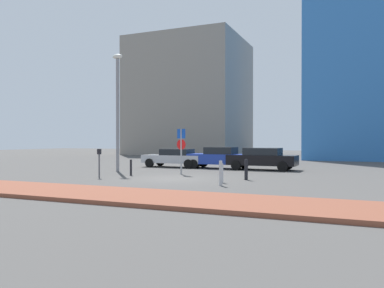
% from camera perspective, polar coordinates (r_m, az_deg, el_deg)
% --- Properties ---
extents(ground_plane, '(120.00, 120.00, 0.00)m').
position_cam_1_polar(ground_plane, '(19.87, -3.08, -5.15)').
color(ground_plane, '#4C4947').
extents(sidewalk_brick, '(40.00, 3.19, 0.14)m').
position_cam_1_polar(sidewalk_brick, '(14.32, -14.83, -7.09)').
color(sidewalk_brick, brown).
rests_on(sidewalk_brick, ground).
extents(parked_car_silver, '(4.58, 1.92, 1.35)m').
position_cam_1_polar(parked_car_silver, '(28.37, -2.62, -2.00)').
color(parked_car_silver, '#B7BABF').
rests_on(parked_car_silver, ground).
extents(parked_car_blue, '(4.63, 2.04, 1.50)m').
position_cam_1_polar(parked_car_blue, '(27.06, 4.09, -2.00)').
color(parked_car_blue, '#1E389E').
rests_on(parked_car_blue, ground).
extents(parked_car_black, '(4.57, 2.17, 1.47)m').
position_cam_1_polar(parked_car_black, '(26.11, 10.38, -2.09)').
color(parked_car_black, black).
rests_on(parked_car_black, ground).
extents(parking_sign_post, '(0.60, 0.13, 2.66)m').
position_cam_1_polar(parking_sign_post, '(22.33, -1.61, -0.23)').
color(parking_sign_post, gray).
rests_on(parking_sign_post, ground).
extents(parking_meter, '(0.18, 0.14, 1.52)m').
position_cam_1_polar(parking_meter, '(20.87, -13.58, -2.20)').
color(parking_meter, '#4C4C51').
rests_on(parking_meter, ground).
extents(street_lamp, '(0.70, 0.36, 7.42)m').
position_cam_1_polar(street_lamp, '(24.88, -10.97, 5.99)').
color(street_lamp, gray).
rests_on(street_lamp, ground).
extents(traffic_bollard_near, '(0.17, 0.17, 1.03)m').
position_cam_1_polar(traffic_bollard_near, '(19.38, 8.02, -3.77)').
color(traffic_bollard_near, black).
rests_on(traffic_bollard_near, ground).
extents(traffic_bollard_mid, '(0.14, 0.14, 1.09)m').
position_cam_1_polar(traffic_bollard_mid, '(16.74, 4.27, -4.35)').
color(traffic_bollard_mid, '#B7B7BC').
rests_on(traffic_bollard_mid, ground).
extents(traffic_bollard_far, '(0.16, 0.16, 0.89)m').
position_cam_1_polar(traffic_bollard_far, '(17.99, 4.41, -4.32)').
color(traffic_bollard_far, '#B7B7BC').
rests_on(traffic_bollard_far, ground).
extents(traffic_bollard_edge, '(0.12, 0.12, 0.89)m').
position_cam_1_polar(traffic_bollard_edge, '(21.89, -9.03, -3.46)').
color(traffic_bollard_edge, black).
rests_on(traffic_bollard_edge, ground).
extents(building_colorful_midrise, '(15.11, 14.66, 30.02)m').
position_cam_1_polar(building_colorful_midrise, '(48.17, 26.41, 16.18)').
color(building_colorful_midrise, '#3372BF').
rests_on(building_colorful_midrise, ground).
extents(building_under_construction, '(15.24, 13.83, 16.42)m').
position_cam_1_polar(building_under_construction, '(56.67, -0.25, 6.85)').
color(building_under_construction, gray).
rests_on(building_under_construction, ground).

